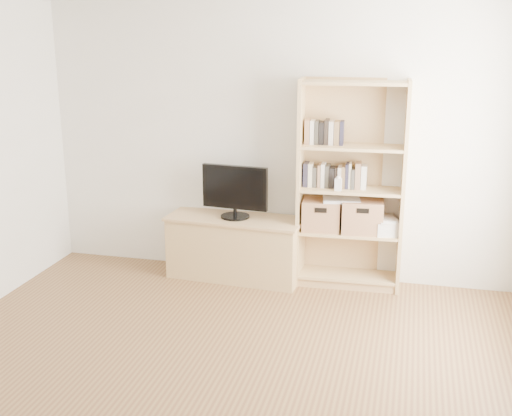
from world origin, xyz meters
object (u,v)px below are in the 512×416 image
(baby_monitor, at_px, (338,184))
(laptop, at_px, (341,200))
(basket_right, at_px, (362,216))
(bookshelf, at_px, (351,186))
(television, at_px, (235,192))
(basket_left, at_px, (322,215))
(tv_stand, at_px, (235,248))

(baby_monitor, distance_m, laptop, 0.19)
(basket_right, bearing_deg, bookshelf, 175.19)
(television, height_order, basket_left, television)
(baby_monitor, xyz_separation_m, basket_right, (0.22, 0.11, -0.31))
(tv_stand, bearing_deg, baby_monitor, 1.09)
(television, xyz_separation_m, basket_right, (1.20, 0.07, -0.17))
(bookshelf, xyz_separation_m, basket_left, (-0.26, -0.02, -0.29))
(bookshelf, relative_size, basket_right, 5.23)
(tv_stand, height_order, bookshelf, bookshelf)
(bookshelf, distance_m, laptop, 0.15)
(laptop, bearing_deg, bookshelf, 1.09)
(bookshelf, height_order, laptop, bookshelf)
(basket_left, bearing_deg, basket_right, -1.40)
(television, bearing_deg, laptop, 8.79)
(basket_right, bearing_deg, laptop, 179.50)
(laptop, bearing_deg, basket_right, -5.30)
(basket_left, distance_m, basket_right, 0.37)
(tv_stand, relative_size, baby_monitor, 11.24)
(tv_stand, height_order, baby_monitor, baby_monitor)
(television, bearing_deg, bookshelf, 9.35)
(baby_monitor, xyz_separation_m, basket_left, (-0.15, 0.09, -0.32))
(bookshelf, bearing_deg, basket_right, -2.60)
(tv_stand, distance_m, baby_monitor, 1.21)
(television, relative_size, basket_right, 1.74)
(tv_stand, distance_m, bookshelf, 1.27)
(television, distance_m, baby_monitor, 0.99)
(bookshelf, distance_m, television, 1.09)
(laptop, bearing_deg, tv_stand, 173.40)
(tv_stand, xyz_separation_m, baby_monitor, (0.98, -0.05, 0.71))
(baby_monitor, relative_size, basket_left, 0.33)
(television, relative_size, basket_left, 1.86)
(television, distance_m, laptop, 1.00)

